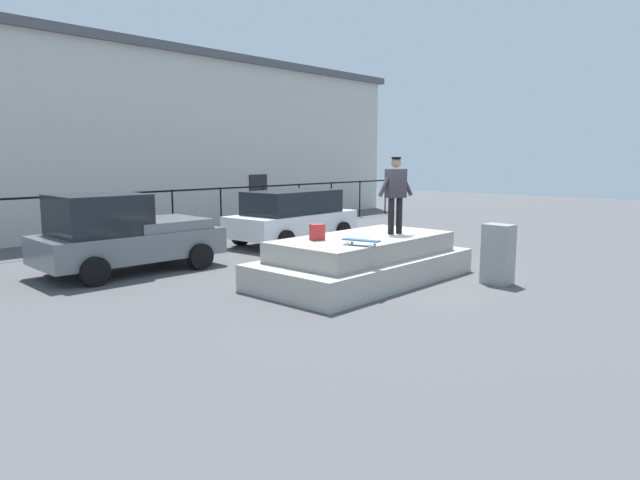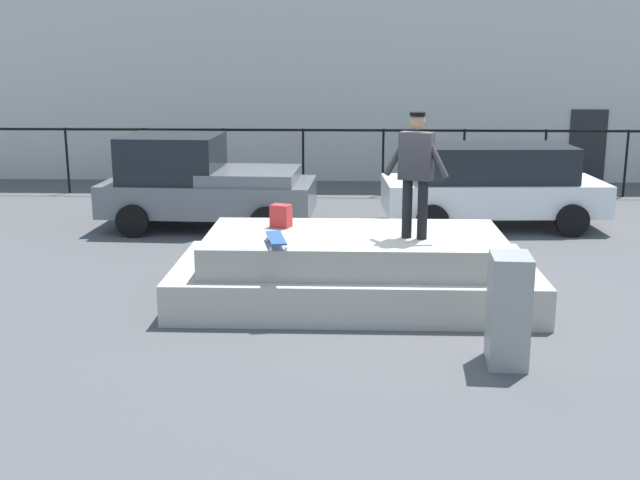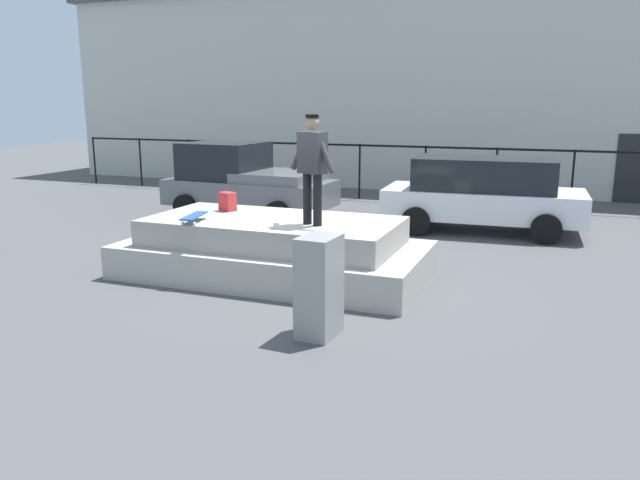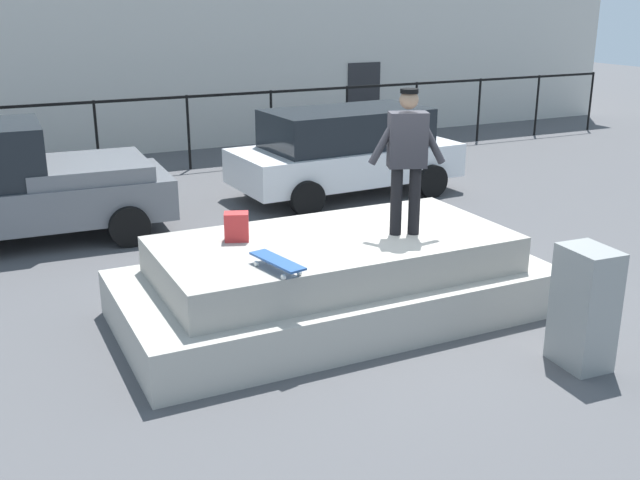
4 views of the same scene
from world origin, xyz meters
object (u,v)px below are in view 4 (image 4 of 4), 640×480
skateboarder (407,152)px  car_grey_pickup_near (20,184)px  car_white_hatchback_mid (346,150)px  skateboard (277,262)px  utility_box (584,308)px  backpack (237,227)px

skateboarder → car_grey_pickup_near: 6.49m
skateboarder → car_white_hatchback_mid: 5.84m
skateboard → car_grey_pickup_near: car_grey_pickup_near is taller
car_white_hatchback_mid → utility_box: 7.51m
skateboarder → skateboard: bearing=-164.8°
car_white_hatchback_mid → car_grey_pickup_near: bearing=-177.1°
backpack → skateboarder: bearing=3.1°
backpack → car_white_hatchback_mid: bearing=71.9°
car_white_hatchback_mid → skateboarder: bearing=-110.8°
skateboard → car_grey_pickup_near: 5.93m
skateboard → car_grey_pickup_near: bearing=110.2°
skateboard → skateboarder: bearing=15.2°
car_grey_pickup_near → car_white_hatchback_mid: 5.96m
skateboard → car_white_hatchback_mid: 7.06m
car_grey_pickup_near → skateboard: bearing=-69.8°
skateboarder → car_grey_pickup_near: size_ratio=0.40×
skateboarder → backpack: skateboarder is taller
utility_box → backpack: bearing=139.9°
skateboard → utility_box: bearing=-29.1°
skateboard → car_grey_pickup_near: size_ratio=0.19×
backpack → car_grey_pickup_near: (-2.01, 4.41, -0.24)m
skateboarder → skateboard: size_ratio=2.17×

